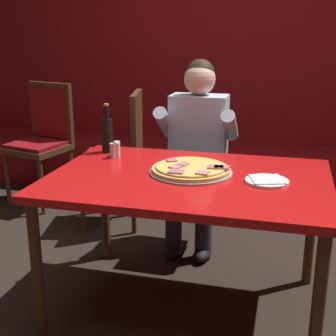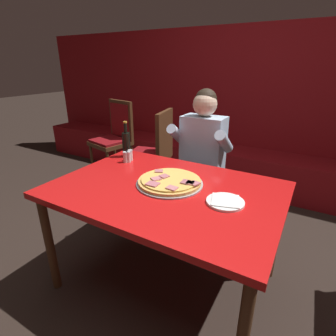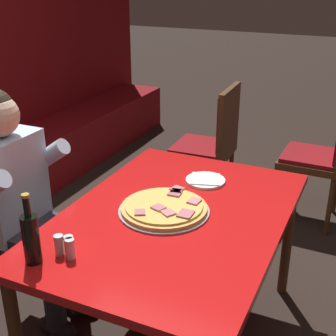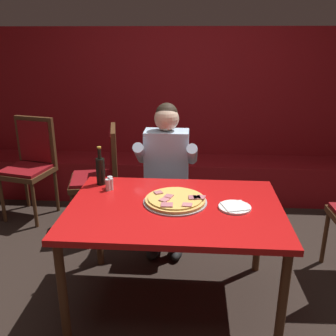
{
  "view_description": "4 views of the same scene",
  "coord_description": "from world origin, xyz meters",
  "px_view_note": "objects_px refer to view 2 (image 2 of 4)",
  "views": [
    {
      "loc": [
        0.47,
        -2.2,
        1.47
      ],
      "look_at": [
        -0.11,
        0.02,
        0.78
      ],
      "focal_mm": 50.0,
      "sensor_mm": 36.0,
      "label": 1
    },
    {
      "loc": [
        0.75,
        -1.27,
        1.47
      ],
      "look_at": [
        -0.04,
        0.1,
        0.84
      ],
      "focal_mm": 28.0,
      "sensor_mm": 36.0,
      "label": 2
    },
    {
      "loc": [
        -1.73,
        -0.76,
        1.81
      ],
      "look_at": [
        0.02,
        0.04,
        0.97
      ],
      "focal_mm": 50.0,
      "sensor_mm": 36.0,
      "label": 3
    },
    {
      "loc": [
        0.11,
        -2.22,
        1.81
      ],
      "look_at": [
        -0.07,
        0.34,
        0.89
      ],
      "focal_mm": 40.0,
      "sensor_mm": 36.0,
      "label": 4
    }
  ],
  "objects_px": {
    "shaker_black_pepper": "(128,157)",
    "shaker_parmesan": "(130,156)",
    "diner_seated_blue_shirt": "(199,155)",
    "dining_chair_side_aisle": "(115,134)",
    "dining_chair_by_booth": "(154,150)",
    "beer_bottle": "(126,144)",
    "main_dining_table": "(165,197)",
    "shaker_red_pepper_flakes": "(126,158)",
    "pizza": "(170,182)",
    "plate_white_paper": "(225,202)"
  },
  "relations": [
    {
      "from": "shaker_black_pepper",
      "to": "shaker_parmesan",
      "type": "height_order",
      "value": "same"
    },
    {
      "from": "diner_seated_blue_shirt",
      "to": "dining_chair_side_aisle",
      "type": "distance_m",
      "value": 1.53
    },
    {
      "from": "shaker_parmesan",
      "to": "dining_chair_by_booth",
      "type": "height_order",
      "value": "dining_chair_by_booth"
    },
    {
      "from": "beer_bottle",
      "to": "dining_chair_side_aisle",
      "type": "bearing_deg",
      "value": 135.22
    },
    {
      "from": "main_dining_table",
      "to": "dining_chair_by_booth",
      "type": "relative_size",
      "value": 1.37
    },
    {
      "from": "shaker_black_pepper",
      "to": "diner_seated_blue_shirt",
      "type": "distance_m",
      "value": 0.66
    },
    {
      "from": "main_dining_table",
      "to": "diner_seated_blue_shirt",
      "type": "relative_size",
      "value": 1.1
    },
    {
      "from": "shaker_red_pepper_flakes",
      "to": "dining_chair_by_booth",
      "type": "height_order",
      "value": "dining_chair_by_booth"
    },
    {
      "from": "diner_seated_blue_shirt",
      "to": "dining_chair_side_aisle",
      "type": "height_order",
      "value": "diner_seated_blue_shirt"
    },
    {
      "from": "shaker_black_pepper",
      "to": "diner_seated_blue_shirt",
      "type": "relative_size",
      "value": 0.07
    },
    {
      "from": "shaker_parmesan",
      "to": "dining_chair_side_aisle",
      "type": "bearing_deg",
      "value": 135.8
    },
    {
      "from": "shaker_black_pepper",
      "to": "shaker_parmesan",
      "type": "xyz_separation_m",
      "value": [
        -0.01,
        0.04,
        0.0
      ]
    },
    {
      "from": "main_dining_table",
      "to": "shaker_black_pepper",
      "type": "bearing_deg",
      "value": 153.02
    },
    {
      "from": "pizza",
      "to": "beer_bottle",
      "type": "height_order",
      "value": "beer_bottle"
    },
    {
      "from": "dining_chair_side_aisle",
      "to": "shaker_black_pepper",
      "type": "bearing_deg",
      "value": -44.94
    },
    {
      "from": "plate_white_paper",
      "to": "dining_chair_side_aisle",
      "type": "xyz_separation_m",
      "value": [
        -1.94,
        1.32,
        -0.17
      ]
    },
    {
      "from": "pizza",
      "to": "shaker_parmesan",
      "type": "height_order",
      "value": "shaker_parmesan"
    },
    {
      "from": "dining_chair_side_aisle",
      "to": "dining_chair_by_booth",
      "type": "distance_m",
      "value": 0.88
    },
    {
      "from": "dining_chair_by_booth",
      "to": "main_dining_table",
      "type": "bearing_deg",
      "value": -53.92
    },
    {
      "from": "pizza",
      "to": "shaker_black_pepper",
      "type": "relative_size",
      "value": 4.95
    },
    {
      "from": "dining_chair_side_aisle",
      "to": "dining_chair_by_booth",
      "type": "relative_size",
      "value": 1.0
    },
    {
      "from": "beer_bottle",
      "to": "shaker_red_pepper_flakes",
      "type": "xyz_separation_m",
      "value": [
        0.08,
        -0.12,
        -0.07
      ]
    },
    {
      "from": "main_dining_table",
      "to": "diner_seated_blue_shirt",
      "type": "height_order",
      "value": "diner_seated_blue_shirt"
    },
    {
      "from": "beer_bottle",
      "to": "dining_chair_by_booth",
      "type": "distance_m",
      "value": 0.73
    },
    {
      "from": "main_dining_table",
      "to": "shaker_black_pepper",
      "type": "height_order",
      "value": "shaker_black_pepper"
    },
    {
      "from": "shaker_red_pepper_flakes",
      "to": "diner_seated_blue_shirt",
      "type": "relative_size",
      "value": 0.07
    },
    {
      "from": "shaker_red_pepper_flakes",
      "to": "dining_chair_by_booth",
      "type": "relative_size",
      "value": 0.08
    },
    {
      "from": "beer_bottle",
      "to": "diner_seated_blue_shirt",
      "type": "height_order",
      "value": "diner_seated_blue_shirt"
    },
    {
      "from": "shaker_parmesan",
      "to": "diner_seated_blue_shirt",
      "type": "height_order",
      "value": "diner_seated_blue_shirt"
    },
    {
      "from": "main_dining_table",
      "to": "plate_white_paper",
      "type": "bearing_deg",
      "value": -1.07
    },
    {
      "from": "beer_bottle",
      "to": "shaker_black_pepper",
      "type": "relative_size",
      "value": 3.4
    },
    {
      "from": "shaker_black_pepper",
      "to": "shaker_red_pepper_flakes",
      "type": "distance_m",
      "value": 0.02
    },
    {
      "from": "main_dining_table",
      "to": "shaker_red_pepper_flakes",
      "type": "bearing_deg",
      "value": 155.37
    },
    {
      "from": "beer_bottle",
      "to": "shaker_parmesan",
      "type": "distance_m",
      "value": 0.13
    },
    {
      "from": "main_dining_table",
      "to": "shaker_red_pepper_flakes",
      "type": "distance_m",
      "value": 0.55
    },
    {
      "from": "shaker_red_pepper_flakes",
      "to": "dining_chair_by_booth",
      "type": "distance_m",
      "value": 0.84
    },
    {
      "from": "plate_white_paper",
      "to": "beer_bottle",
      "type": "relative_size",
      "value": 0.72
    },
    {
      "from": "plate_white_paper",
      "to": "beer_bottle",
      "type": "xyz_separation_m",
      "value": [
        -0.96,
        0.35,
        0.1
      ]
    },
    {
      "from": "pizza",
      "to": "plate_white_paper",
      "type": "xyz_separation_m",
      "value": [
        0.38,
        -0.06,
        -0.01
      ]
    },
    {
      "from": "dining_chair_side_aisle",
      "to": "dining_chair_by_booth",
      "type": "xyz_separation_m",
      "value": [
        0.82,
        -0.31,
        0.01
      ]
    },
    {
      "from": "main_dining_table",
      "to": "pizza",
      "type": "xyz_separation_m",
      "value": [
        0.01,
        0.05,
        0.09
      ]
    },
    {
      "from": "shaker_red_pepper_flakes",
      "to": "dining_chair_side_aisle",
      "type": "height_order",
      "value": "dining_chair_side_aisle"
    },
    {
      "from": "pizza",
      "to": "shaker_black_pepper",
      "type": "height_order",
      "value": "shaker_black_pepper"
    },
    {
      "from": "pizza",
      "to": "shaker_red_pepper_flakes",
      "type": "xyz_separation_m",
      "value": [
        -0.5,
        0.17,
        0.02
      ]
    },
    {
      "from": "dining_chair_by_booth",
      "to": "beer_bottle",
      "type": "bearing_deg",
      "value": -76.29
    },
    {
      "from": "main_dining_table",
      "to": "dining_chair_side_aisle",
      "type": "height_order",
      "value": "dining_chair_side_aisle"
    },
    {
      "from": "beer_bottle",
      "to": "shaker_red_pepper_flakes",
      "type": "distance_m",
      "value": 0.16
    },
    {
      "from": "main_dining_table",
      "to": "pizza",
      "type": "height_order",
      "value": "pizza"
    },
    {
      "from": "shaker_red_pepper_flakes",
      "to": "dining_chair_side_aisle",
      "type": "distance_m",
      "value": 1.53
    },
    {
      "from": "diner_seated_blue_shirt",
      "to": "shaker_parmesan",
      "type": "bearing_deg",
      "value": -125.78
    }
  ]
}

